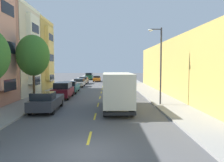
# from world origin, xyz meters

# --- Properties ---
(ground_plane) EXTENTS (160.00, 160.00, 0.00)m
(ground_plane) POSITION_xyz_m (0.00, 30.00, 0.00)
(ground_plane) COLOR #4C4C4F
(sidewalk_left) EXTENTS (3.20, 120.00, 0.14)m
(sidewalk_left) POSITION_xyz_m (-7.10, 28.00, 0.07)
(sidewalk_left) COLOR gray
(sidewalk_left) RESTS_ON ground_plane
(sidewalk_right) EXTENTS (3.20, 120.00, 0.14)m
(sidewalk_right) POSITION_xyz_m (7.10, 28.00, 0.07)
(sidewalk_right) COLOR gray
(sidewalk_right) RESTS_ON ground_plane
(lane_centerline_dashes) EXTENTS (0.14, 47.20, 0.01)m
(lane_centerline_dashes) POSITION_xyz_m (0.00, 24.50, 0.00)
(lane_centerline_dashes) COLOR yellow
(lane_centerline_dashes) RESTS_ON ground_plane
(townhouse_fourth_mustard) EXTENTS (14.55, 7.34, 11.26)m
(townhouse_fourth_mustard) POSITION_xyz_m (-15.57, 25.93, 5.42)
(townhouse_fourth_mustard) COLOR tan
(townhouse_fourth_mustard) RESTS_ON ground_plane
(apartment_block_opposite) EXTENTS (10.00, 36.00, 7.24)m
(apartment_block_opposite) POSITION_xyz_m (13.70, 20.00, 3.62)
(apartment_block_opposite) COLOR tan
(apartment_block_opposite) RESTS_ON ground_plane
(street_tree_second) EXTENTS (3.20, 3.20, 6.80)m
(street_tree_second) POSITION_xyz_m (-6.40, 12.15, 4.91)
(street_tree_second) COLOR #47331E
(street_tree_second) RESTS_ON sidewalk_left
(street_lamp) EXTENTS (1.35, 0.28, 7.39)m
(street_lamp) POSITION_xyz_m (5.96, 11.38, 4.39)
(street_lamp) COLOR #38383D
(street_lamp) RESTS_ON sidewalk_right
(delivery_box_truck) EXTENTS (2.47, 7.64, 3.27)m
(delivery_box_truck) POSITION_xyz_m (1.80, 9.45, 1.87)
(delivery_box_truck) COLOR beige
(delivery_box_truck) RESTS_ON ground_plane
(parked_wagon_white) EXTENTS (1.95, 4.75, 1.50)m
(parked_wagon_white) POSITION_xyz_m (4.45, 41.82, 0.80)
(parked_wagon_white) COLOR silver
(parked_wagon_white) RESTS_ON ground_plane
(parked_pickup_red) EXTENTS (2.06, 5.32, 1.73)m
(parked_pickup_red) POSITION_xyz_m (4.37, 34.10, 0.83)
(parked_pickup_red) COLOR #AD1E1E
(parked_pickup_red) RESTS_ON ground_plane
(parked_wagon_black) EXTENTS (1.95, 4.75, 1.50)m
(parked_wagon_black) POSITION_xyz_m (4.42, 48.48, 0.80)
(parked_wagon_black) COLOR black
(parked_wagon_black) RESTS_ON ground_plane
(parked_suv_burgundy) EXTENTS (1.98, 4.81, 1.93)m
(parked_suv_burgundy) POSITION_xyz_m (-4.42, 16.52, 0.99)
(parked_suv_burgundy) COLOR maroon
(parked_suv_burgundy) RESTS_ON ground_plane
(parked_wagon_champagne) EXTENTS (1.87, 4.72, 1.50)m
(parked_wagon_champagne) POSITION_xyz_m (-4.34, 37.73, 0.80)
(parked_wagon_champagne) COLOR tan
(parked_wagon_champagne) RESTS_ON ground_plane
(parked_suv_forest) EXTENTS (2.03, 4.83, 1.93)m
(parked_suv_forest) POSITION_xyz_m (-4.40, 51.95, 0.99)
(parked_suv_forest) COLOR #194C28
(parked_suv_forest) RESTS_ON ground_plane
(parked_pickup_charcoal) EXTENTS (2.10, 5.34, 1.73)m
(parked_pickup_charcoal) POSITION_xyz_m (-4.33, 9.18, 0.83)
(parked_pickup_charcoal) COLOR #333338
(parked_pickup_charcoal) RESTS_ON ground_plane
(parked_wagon_silver) EXTENTS (1.91, 4.73, 1.50)m
(parked_wagon_silver) POSITION_xyz_m (-4.41, 31.06, 0.80)
(parked_wagon_silver) COLOR #B2B5BA
(parked_wagon_silver) RESTS_ON ground_plane
(parked_pickup_teal) EXTENTS (2.12, 5.34, 1.73)m
(parked_pickup_teal) POSITION_xyz_m (-4.44, 21.95, 0.83)
(parked_pickup_teal) COLOR #195B60
(parked_pickup_teal) RESTS_ON ground_plane
(moving_orange_sedan) EXTENTS (1.80, 4.50, 1.43)m
(moving_orange_sedan) POSITION_xyz_m (-1.80, 44.57, 0.75)
(moving_orange_sedan) COLOR orange
(moving_orange_sedan) RESTS_ON ground_plane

